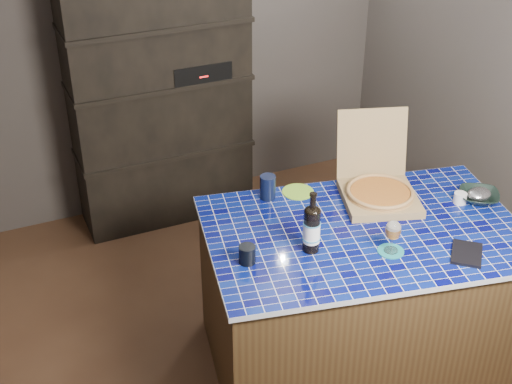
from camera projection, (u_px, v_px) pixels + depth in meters
name	position (u px, v px, depth m)	size (l,w,h in m)	color
room	(248.00, 152.00, 3.48)	(3.50, 3.50, 3.50)	brown
shelving_unit	(161.00, 100.00, 4.86)	(1.20, 0.41, 1.80)	black
kitchen_island	(358.00, 297.00, 3.80)	(1.75, 1.29, 0.87)	#43301A
pizza_box	(379.00, 190.00, 3.79)	(0.51, 0.56, 0.42)	#967D4D
mead_bottle	(312.00, 228.00, 3.36)	(0.09, 0.09, 0.32)	black
teal_trivet	(391.00, 251.00, 3.41)	(0.13, 0.13, 0.01)	#17797C
wine_glass	(393.00, 231.00, 3.35)	(0.08, 0.08, 0.17)	white
tumbler	(247.00, 254.00, 3.32)	(0.08, 0.08, 0.09)	black
dvd_case	(467.00, 253.00, 3.38)	(0.14, 0.20, 0.02)	black
bowl	(479.00, 196.00, 3.79)	(0.21, 0.21, 0.05)	black
foil_contents	(479.00, 194.00, 3.79)	(0.14, 0.11, 0.06)	#A9ABB4
white_jar	(460.00, 198.00, 3.77)	(0.07, 0.07, 0.06)	silver
navy_cup	(268.00, 187.00, 3.80)	(0.08, 0.08, 0.13)	black
green_trivet	(298.00, 192.00, 3.88)	(0.17, 0.17, 0.01)	#82C329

